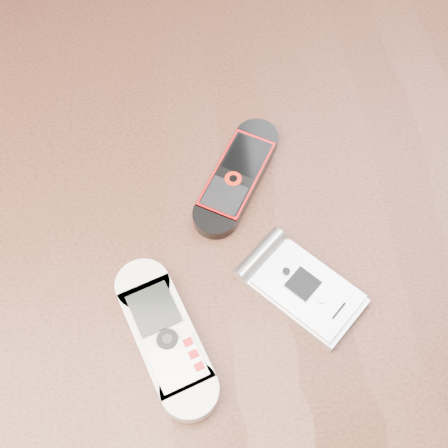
% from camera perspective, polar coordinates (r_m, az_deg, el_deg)
% --- Properties ---
extents(ground, '(4.00, 4.00, 0.00)m').
position_cam_1_polar(ground, '(1.30, -0.23, -16.22)').
color(ground, '#472B19').
rests_on(ground, ground).
extents(table, '(1.20, 0.80, 0.75)m').
position_cam_1_polar(table, '(0.69, -0.42, -4.64)').
color(table, black).
rests_on(table, ground).
extents(nokia_white, '(0.10, 0.16, 0.02)m').
position_cam_1_polar(nokia_white, '(0.54, -5.38, -10.20)').
color(nokia_white, silver).
rests_on(nokia_white, table).
extents(nokia_black_red, '(0.11, 0.15, 0.01)m').
position_cam_1_polar(nokia_black_red, '(0.62, 1.18, 4.41)').
color(nokia_black_red, black).
rests_on(nokia_black_red, table).
extents(motorola_razr, '(0.12, 0.12, 0.02)m').
position_cam_1_polar(motorola_razr, '(0.56, 7.41, -5.94)').
color(motorola_razr, silver).
rests_on(motorola_razr, table).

